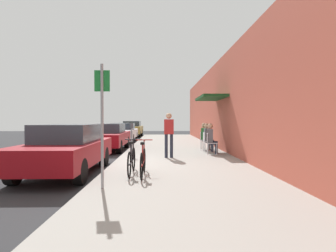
% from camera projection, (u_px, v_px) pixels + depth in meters
% --- Properties ---
extents(ground_plane, '(60.00, 60.00, 0.00)m').
position_uv_depth(ground_plane, '(113.00, 166.00, 9.22)').
color(ground_plane, '#2D2D30').
extents(sidewalk_slab, '(4.50, 32.00, 0.12)m').
position_uv_depth(sidewalk_slab, '(176.00, 156.00, 11.27)').
color(sidewalk_slab, '#9E9B93').
rests_on(sidewalk_slab, ground_plane).
extents(building_facade, '(1.40, 32.00, 4.54)m').
position_uv_depth(building_facade, '(234.00, 103.00, 11.30)').
color(building_facade, '#BC5442').
rests_on(building_facade, ground_plane).
extents(parked_car_0, '(1.80, 4.40, 1.42)m').
position_uv_depth(parked_car_0, '(67.00, 148.00, 7.94)').
color(parked_car_0, maroon).
rests_on(parked_car_0, ground_plane).
extents(parked_car_1, '(1.80, 4.40, 1.37)m').
position_uv_depth(parked_car_1, '(108.00, 136.00, 14.10)').
color(parked_car_1, maroon).
rests_on(parked_car_1, ground_plane).
extents(parked_car_2, '(1.80, 4.40, 1.34)m').
position_uv_depth(parked_car_2, '(123.00, 132.00, 19.63)').
color(parked_car_2, silver).
rests_on(parked_car_2, ground_plane).
extents(parked_car_3, '(1.80, 4.40, 1.46)m').
position_uv_depth(parked_car_3, '(132.00, 129.00, 25.91)').
color(parked_car_3, '#A58433').
rests_on(parked_car_3, ground_plane).
extents(parking_meter, '(0.12, 0.10, 1.32)m').
position_uv_depth(parking_meter, '(132.00, 137.00, 11.01)').
color(parking_meter, slate).
rests_on(parking_meter, sidewalk_slab).
extents(street_sign, '(0.32, 0.06, 2.60)m').
position_uv_depth(street_sign, '(102.00, 116.00, 5.74)').
color(street_sign, gray).
rests_on(street_sign, sidewalk_slab).
extents(bicycle_0, '(0.46, 1.71, 0.90)m').
position_uv_depth(bicycle_0, '(132.00, 161.00, 7.27)').
color(bicycle_0, black).
rests_on(bicycle_0, sidewalk_slab).
extents(bicycle_1, '(0.46, 1.71, 0.90)m').
position_uv_depth(bicycle_1, '(143.00, 162.00, 7.05)').
color(bicycle_1, black).
rests_on(bicycle_1, sidewalk_slab).
extents(cafe_chair_0, '(0.50, 0.50, 0.87)m').
position_uv_depth(cafe_chair_0, '(210.00, 142.00, 11.60)').
color(cafe_chair_0, silver).
rests_on(cafe_chair_0, sidewalk_slab).
extents(seated_patron_0, '(0.47, 0.41, 1.29)m').
position_uv_depth(seated_patron_0, '(212.00, 137.00, 11.59)').
color(seated_patron_0, '#232838').
rests_on(seated_patron_0, sidewalk_slab).
extents(cafe_chair_1, '(0.44, 0.44, 0.87)m').
position_uv_depth(cafe_chair_1, '(207.00, 140.00, 12.48)').
color(cafe_chair_1, silver).
rests_on(cafe_chair_1, sidewalk_slab).
extents(seated_patron_1, '(0.43, 0.36, 1.29)m').
position_uv_depth(seated_patron_1, '(208.00, 136.00, 12.48)').
color(seated_patron_1, '#232838').
rests_on(seated_patron_1, sidewalk_slab).
extents(cafe_chair_2, '(0.55, 0.55, 0.87)m').
position_uv_depth(cafe_chair_2, '(204.00, 139.00, 13.36)').
color(cafe_chair_2, silver).
rests_on(cafe_chair_2, sidewalk_slab).
extents(seated_patron_2, '(0.50, 0.46, 1.29)m').
position_uv_depth(seated_patron_2, '(205.00, 135.00, 13.34)').
color(seated_patron_2, '#232838').
rests_on(seated_patron_2, sidewalk_slab).
extents(pedestrian_standing, '(0.36, 0.22, 1.70)m').
position_uv_depth(pedestrian_standing, '(169.00, 131.00, 10.43)').
color(pedestrian_standing, '#232838').
rests_on(pedestrian_standing, sidewalk_slab).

